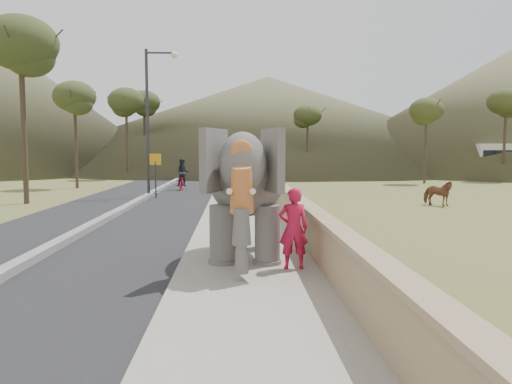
% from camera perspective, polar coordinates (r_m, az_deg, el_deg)
% --- Properties ---
extents(ground, '(160.00, 160.00, 0.00)m').
position_cam_1_polar(ground, '(9.87, -0.81, -10.64)').
color(ground, olive).
rests_on(ground, ground).
extents(road, '(7.00, 120.00, 0.03)m').
position_cam_1_polar(road, '(20.24, -15.96, -2.73)').
color(road, black).
rests_on(road, ground).
extents(median, '(0.35, 120.00, 0.22)m').
position_cam_1_polar(median, '(20.23, -15.97, -2.46)').
color(median, black).
rests_on(median, ground).
extents(walkway, '(3.00, 120.00, 0.15)m').
position_cam_1_polar(walkway, '(19.67, -1.64, -2.58)').
color(walkway, '#9E9687').
rests_on(walkway, ground).
extents(parapet, '(0.30, 120.00, 1.10)m').
position_cam_1_polar(parapet, '(19.71, 3.16, -1.18)').
color(parapet, tan).
rests_on(parapet, ground).
extents(lamppost, '(1.76, 0.36, 8.00)m').
position_cam_1_polar(lamppost, '(27.95, -11.70, 9.41)').
color(lamppost, '#313036').
rests_on(lamppost, ground).
extents(signboard, '(0.60, 0.08, 2.40)m').
position_cam_1_polar(signboard, '(27.16, -11.42, 2.73)').
color(signboard, '#2D2D33').
rests_on(signboard, ground).
extents(cow, '(1.49, 1.42, 1.19)m').
position_cam_1_polar(cow, '(24.67, 20.03, -0.13)').
color(cow, brown).
rests_on(cow, ground).
extents(distant_car, '(4.53, 2.80, 1.44)m').
position_cam_1_polar(distant_car, '(49.71, 20.97, 2.40)').
color(distant_car, silver).
rests_on(distant_car, ground).
extents(hill_far, '(80.00, 80.00, 14.00)m').
position_cam_1_polar(hill_far, '(79.79, 1.36, 8.08)').
color(hill_far, brown).
rests_on(hill_far, ground).
extents(elephant_and_man, '(2.37, 4.07, 2.86)m').
position_cam_1_polar(elephant_and_man, '(11.67, -1.03, -0.37)').
color(elephant_and_man, slate).
rests_on(elephant_and_man, ground).
extents(motorcyclist, '(0.88, 1.72, 2.04)m').
position_cam_1_polar(motorcyclist, '(32.22, -8.42, 1.64)').
color(motorcyclist, maroon).
rests_on(motorcyclist, ground).
extents(trees, '(47.36, 34.99, 9.31)m').
position_cam_1_polar(trees, '(41.33, 1.72, 6.86)').
color(trees, '#473828').
rests_on(trees, ground).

